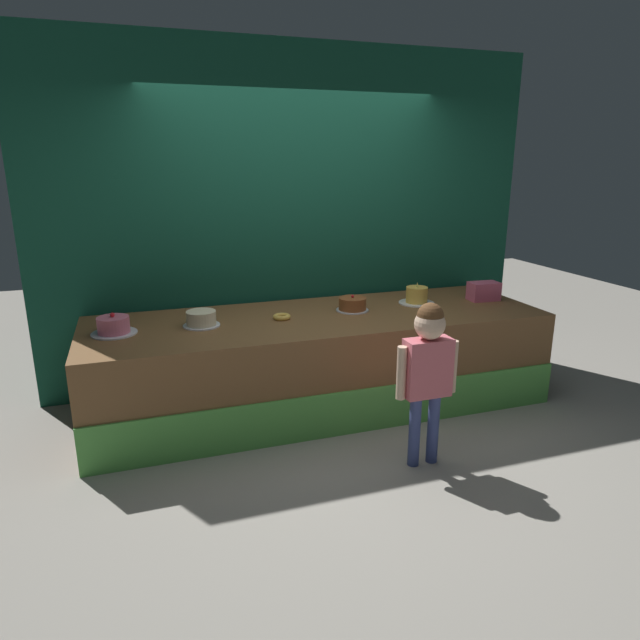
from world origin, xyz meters
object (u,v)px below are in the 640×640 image
object	(u,v)px
child_figure	(428,363)
pink_box	(484,291)
cake_far_left	(114,326)
cake_center_right	(352,304)
donut	(282,317)
cake_center_left	(201,319)
cake_far_right	(417,296)

from	to	relation	value
child_figure	pink_box	xyz separation A→B (m)	(1.19, 1.15, 0.12)
cake_far_left	cake_center_right	size ratio (longest dim) A/B	1.19
pink_box	donut	world-z (taller)	pink_box
donut	cake_far_left	bearing A→B (deg)	179.32
pink_box	cake_center_left	size ratio (longest dim) A/B	0.95
cake_far_left	cake_far_right	distance (m)	2.46
cake_far_left	cake_center_right	bearing A→B (deg)	1.45
donut	cake_far_right	distance (m)	1.23
donut	cake_center_left	bearing A→B (deg)	178.90
pink_box	donut	bearing A→B (deg)	-179.18
cake_center_right	child_figure	bearing A→B (deg)	-88.04
cake_center_left	cake_far_right	world-z (taller)	cake_far_right
pink_box	donut	size ratio (longest dim) A/B	1.90
cake_center_right	cake_far_right	xyz separation A→B (m)	(0.61, 0.05, 0.01)
donut	pink_box	bearing A→B (deg)	0.82
donut	cake_center_right	bearing A→B (deg)	5.67
donut	cake_center_right	world-z (taller)	cake_center_right
cake_far_right	pink_box	bearing A→B (deg)	-7.65
cake_center_left	cake_center_right	size ratio (longest dim) A/B	1.02
child_figure	cake_center_right	distance (m)	1.19
donut	cake_center_left	xyz separation A→B (m)	(-0.61, 0.01, 0.04)
cake_center_right	cake_far_right	size ratio (longest dim) A/B	0.88
child_figure	cake_center_right	world-z (taller)	child_figure
child_figure	cake_far_left	world-z (taller)	child_figure
cake_far_left	cake_far_right	bearing A→B (deg)	2.20
cake_center_left	cake_far_right	bearing A→B (deg)	3.01
cake_far_left	donut	bearing A→B (deg)	-0.68
child_figure	cake_far_left	distance (m)	2.20
pink_box	cake_center_left	xyz separation A→B (m)	(-2.46, -0.01, -0.03)
cake_center_right	cake_far_left	bearing A→B (deg)	-178.55
child_figure	donut	bearing A→B (deg)	120.29
cake_center_right	cake_center_left	bearing A→B (deg)	-177.71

